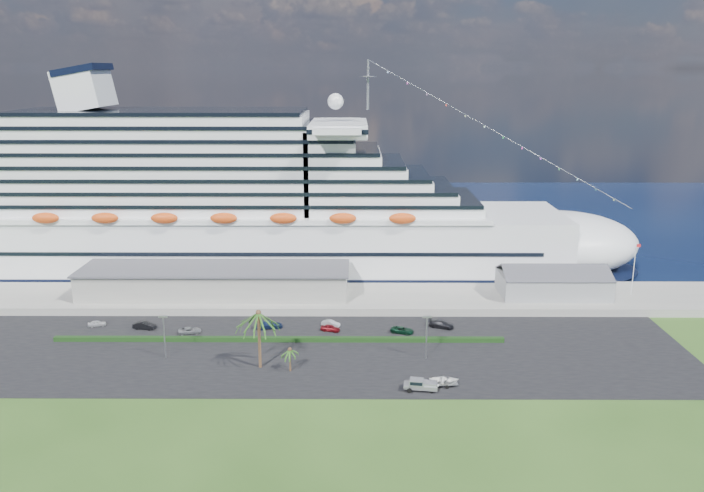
{
  "coord_description": "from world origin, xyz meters",
  "views": [
    {
      "loc": [
        7.01,
        -109.06,
        51.85
      ],
      "look_at": [
        6.26,
        30.0,
        15.8
      ],
      "focal_mm": 35.0,
      "sensor_mm": 36.0,
      "label": 1
    }
  ],
  "objects_px": {
    "cruise_ship": "(245,209)",
    "boat_trailer": "(444,381)",
    "parked_car_3": "(269,325)",
    "pickup_truck": "(420,384)"
  },
  "relations": [
    {
      "from": "cruise_ship",
      "to": "pickup_truck",
      "type": "bearing_deg",
      "value": -60.33
    },
    {
      "from": "cruise_ship",
      "to": "parked_car_3",
      "type": "relative_size",
      "value": 35.02
    },
    {
      "from": "boat_trailer",
      "to": "cruise_ship",
      "type": "bearing_deg",
      "value": 122.78
    },
    {
      "from": "parked_car_3",
      "to": "boat_trailer",
      "type": "height_order",
      "value": "boat_trailer"
    },
    {
      "from": "pickup_truck",
      "to": "boat_trailer",
      "type": "distance_m",
      "value": 4.43
    },
    {
      "from": "cruise_ship",
      "to": "parked_car_3",
      "type": "height_order",
      "value": "cruise_ship"
    },
    {
      "from": "parked_car_3",
      "to": "pickup_truck",
      "type": "bearing_deg",
      "value": -145.82
    },
    {
      "from": "cruise_ship",
      "to": "pickup_truck",
      "type": "relative_size",
      "value": 32.76
    },
    {
      "from": "pickup_truck",
      "to": "parked_car_3",
      "type": "bearing_deg",
      "value": 135.53
    },
    {
      "from": "cruise_ship",
      "to": "boat_trailer",
      "type": "distance_m",
      "value": 81.76
    }
  ]
}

